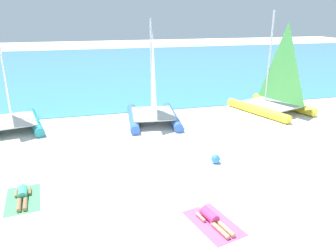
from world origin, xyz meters
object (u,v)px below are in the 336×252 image
object	(u,v)px
sunbather_right	(212,218)
sunbather_left	(23,195)
sailboat_yellow	(273,98)
sailboat_teal	(11,115)
beach_ball	(216,159)
sailboat_blue	(153,108)
towel_right	(213,223)
towel_left	(23,199)

from	to	relation	value
sunbather_right	sunbather_left	bearing A→B (deg)	139.39
sailboat_yellow	sailboat_teal	bearing A→B (deg)	158.98
sailboat_yellow	beach_ball	xyz separation A→B (m)	(-6.47, -6.13, -0.73)
sailboat_blue	sunbather_right	world-z (taller)	sailboat_blue
sailboat_teal	sunbather_left	size ratio (longest dim) A/B	3.62
sunbather_left	beach_ball	world-z (taller)	beach_ball
sailboat_teal	towel_right	world-z (taller)	sailboat_teal
sailboat_teal	sunbather_right	world-z (taller)	sailboat_teal
sailboat_teal	sailboat_yellow	distance (m)	15.48
sailboat_blue	sailboat_yellow	xyz separation A→B (m)	(7.83, 0.10, 0.07)
sunbather_left	sunbather_right	xyz separation A→B (m)	(5.75, -2.92, 0.00)
sailboat_yellow	beach_ball	size ratio (longest dim) A/B	16.14
sunbather_right	sailboat_blue	bearing A→B (deg)	74.34
towel_left	beach_ball	xyz separation A→B (m)	(7.44, 0.96, 0.19)
sailboat_yellow	towel_left	world-z (taller)	sailboat_yellow
beach_ball	sailboat_blue	bearing A→B (deg)	102.76
sunbather_right	sailboat_teal	bearing A→B (deg)	110.99
beach_ball	sunbather_left	bearing A→B (deg)	-173.19
towel_left	sunbather_left	distance (m)	0.14
sailboat_teal	sunbather_left	bearing A→B (deg)	-91.29
sailboat_teal	sailboat_blue	world-z (taller)	sailboat_blue
sailboat_yellow	towel_right	size ratio (longest dim) A/B	3.26
sailboat_teal	beach_ball	bearing A→B (deg)	-49.63
towel_right	beach_ball	xyz separation A→B (m)	(1.68, 3.87, 0.19)
sunbather_left	beach_ball	bearing A→B (deg)	0.93
towel_right	sailboat_teal	bearing A→B (deg)	124.61
sailboat_blue	sailboat_yellow	size ratio (longest dim) A/B	0.93
towel_right	beach_ball	world-z (taller)	beach_ball
sunbather_right	towel_left	bearing A→B (deg)	139.90
sailboat_blue	beach_ball	bearing A→B (deg)	-71.02
towel_left	towel_right	world-z (taller)	same
towel_right	beach_ball	distance (m)	4.23
towel_left	sunbather_left	size ratio (longest dim) A/B	1.21
sailboat_teal	beach_ball	world-z (taller)	sailboat_teal
sailboat_yellow	sunbather_left	xyz separation A→B (m)	(-13.92, -7.02, -0.79)
sunbather_left	towel_left	bearing A→B (deg)	-90.00
towel_left	sailboat_blue	bearing A→B (deg)	48.98
sailboat_blue	beach_ball	world-z (taller)	sailboat_blue
sunbather_left	towel_right	world-z (taller)	sunbather_left
sailboat_teal	sailboat_blue	bearing A→B (deg)	-18.12
sailboat_blue	sunbather_left	distance (m)	9.24
towel_left	beach_ball	world-z (taller)	beach_ball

